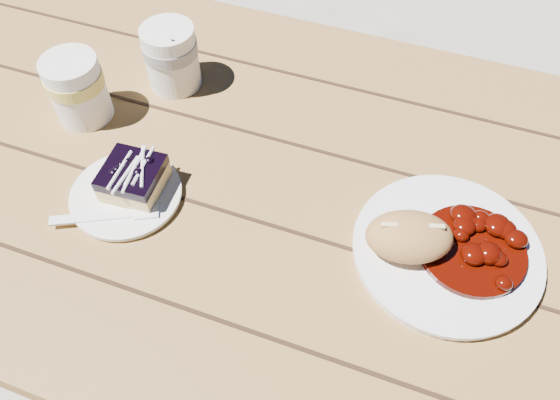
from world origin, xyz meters
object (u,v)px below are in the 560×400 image
(bread_roll, at_px, (409,237))
(dessert_plate, at_px, (126,195))
(coffee_cup, at_px, (172,57))
(blueberry_cake, at_px, (133,178))
(second_cup, at_px, (77,89))
(picnic_table, at_px, (262,233))
(main_plate, at_px, (446,252))

(bread_roll, distance_m, dessert_plate, 0.41)
(dessert_plate, distance_m, coffee_cup, 0.26)
(blueberry_cake, distance_m, second_cup, 0.20)
(bread_roll, height_order, blueberry_cake, bread_roll)
(blueberry_cake, bearing_deg, picnic_table, 25.72)
(second_cup, bearing_deg, blueberry_cake, -36.05)
(second_cup, bearing_deg, dessert_plate, -41.22)
(dessert_plate, xyz_separation_m, blueberry_cake, (0.01, 0.01, 0.03))
(bread_roll, xyz_separation_m, coffee_cup, (-0.45, 0.21, 0.01))
(dessert_plate, relative_size, second_cup, 1.42)
(main_plate, xyz_separation_m, bread_roll, (-0.05, -0.02, 0.04))
(bread_roll, bearing_deg, second_cup, 170.90)
(blueberry_cake, bearing_deg, main_plate, 2.29)
(dessert_plate, height_order, second_cup, second_cup)
(main_plate, height_order, coffee_cup, coffee_cup)
(picnic_table, height_order, main_plate, main_plate)
(bread_roll, bearing_deg, dessert_plate, -174.12)
(main_plate, height_order, blueberry_cake, blueberry_cake)
(coffee_cup, relative_size, second_cup, 1.00)
(picnic_table, distance_m, second_cup, 0.39)
(bread_roll, height_order, second_cup, second_cup)
(picnic_table, height_order, second_cup, second_cup)
(main_plate, distance_m, blueberry_cake, 0.46)
(bread_roll, bearing_deg, coffee_cup, 154.94)
(main_plate, bearing_deg, coffee_cup, 159.31)
(blueberry_cake, distance_m, coffee_cup, 0.25)
(main_plate, xyz_separation_m, second_cup, (-0.62, 0.07, 0.05))
(bread_roll, xyz_separation_m, second_cup, (-0.56, 0.09, 0.01))
(dessert_plate, distance_m, blueberry_cake, 0.03)
(picnic_table, xyz_separation_m, blueberry_cake, (-0.16, -0.09, 0.19))
(blueberry_cake, bearing_deg, second_cup, 140.30)
(blueberry_cake, height_order, second_cup, second_cup)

